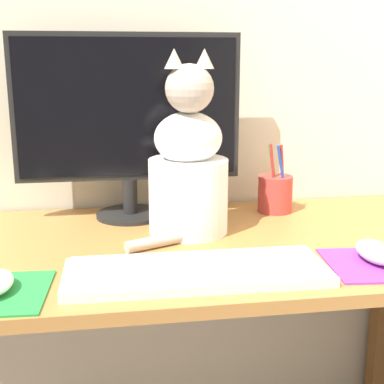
# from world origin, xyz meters

# --- Properties ---
(desk) EXTENTS (1.43, 0.62, 0.70)m
(desk) POSITION_xyz_m (0.00, 0.00, 0.61)
(desk) COLOR #A87038
(desk) RESTS_ON ground_plane
(monitor) EXTENTS (0.54, 0.17, 0.44)m
(monitor) POSITION_xyz_m (-0.06, 0.21, 0.95)
(monitor) COLOR black
(monitor) RESTS_ON desk
(keyboard) EXTENTS (0.47, 0.17, 0.02)m
(keyboard) POSITION_xyz_m (0.04, -0.19, 0.71)
(keyboard) COLOR silver
(keyboard) RESTS_ON desk
(mousepad_right) EXTENTS (0.21, 0.19, 0.00)m
(mousepad_right) POSITION_xyz_m (0.39, -0.19, 0.70)
(mousepad_right) COLOR purple
(mousepad_right) RESTS_ON desk
(computer_mouse_right) EXTENTS (0.06, 0.11, 0.04)m
(computer_mouse_right) POSITION_xyz_m (0.39, -0.17, 0.72)
(computer_mouse_right) COLOR white
(computer_mouse_right) RESTS_ON mousepad_right
(cat) EXTENTS (0.24, 0.23, 0.40)m
(cat) POSITION_xyz_m (0.06, 0.07, 0.85)
(cat) COLOR white
(cat) RESTS_ON desk
(pen_cup) EXTENTS (0.09, 0.09, 0.18)m
(pen_cup) POSITION_xyz_m (0.31, 0.20, 0.75)
(pen_cup) COLOR #B23833
(pen_cup) RESTS_ON desk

